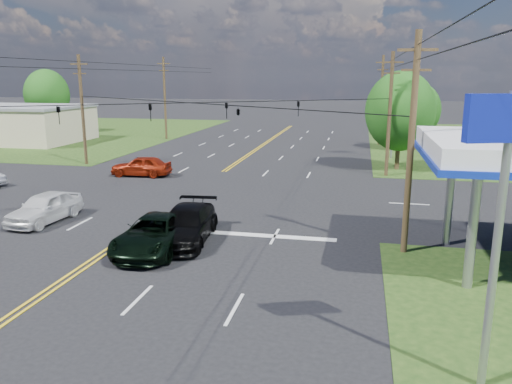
% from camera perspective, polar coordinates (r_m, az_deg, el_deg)
% --- Properties ---
extents(ground, '(280.00, 280.00, 0.00)m').
position_cam_1_polar(ground, '(33.69, -7.32, -0.17)').
color(ground, black).
rests_on(ground, ground).
extents(grass_nw, '(46.00, 48.00, 0.03)m').
position_cam_1_polar(grass_nw, '(78.27, -24.28, 6.29)').
color(grass_nw, '#1B3812').
rests_on(grass_nw, ground).
extents(stop_bar, '(10.00, 0.50, 0.02)m').
position_cam_1_polar(stop_bar, '(24.90, -2.40, -4.82)').
color(stop_bar, silver).
rests_on(stop_bar, ground).
extents(retail_nw, '(16.00, 11.00, 4.00)m').
position_cam_1_polar(retail_nw, '(67.13, -25.93, 6.92)').
color(retail_nw, '#C5BB93').
rests_on(retail_nw, ground).
extents(pole_se, '(1.60, 0.28, 9.50)m').
position_cam_1_polar(pole_se, '(22.23, 17.31, 5.43)').
color(pole_se, '#43331C').
rests_on(pole_se, ground).
extents(pole_nw, '(1.60, 0.28, 9.50)m').
position_cam_1_polar(pole_nw, '(46.63, -19.23, 8.98)').
color(pole_nw, '#43331C').
rests_on(pole_nw, ground).
extents(pole_ne, '(1.60, 0.28, 9.50)m').
position_cam_1_polar(pole_ne, '(40.11, 15.02, 8.71)').
color(pole_ne, '#43331C').
rests_on(pole_ne, ground).
extents(pole_left_far, '(1.60, 0.28, 10.00)m').
position_cam_1_polar(pole_left_far, '(63.66, -10.38, 10.60)').
color(pole_left_far, '#43331C').
rests_on(pole_left_far, ground).
extents(pole_right_far, '(1.60, 0.28, 10.00)m').
position_cam_1_polar(pole_right_far, '(59.05, 14.12, 10.26)').
color(pole_right_far, '#43331C').
rests_on(pole_right_far, ground).
extents(span_wire_signals, '(26.00, 18.00, 1.13)m').
position_cam_1_polar(span_wire_signals, '(32.85, -7.63, 10.07)').
color(span_wire_signals, black).
rests_on(span_wire_signals, ground).
extents(power_lines, '(26.04, 100.00, 0.64)m').
position_cam_1_polar(power_lines, '(30.95, -9.04, 14.67)').
color(power_lines, black).
rests_on(power_lines, ground).
extents(tree_right_a, '(5.70, 5.70, 8.18)m').
position_cam_1_polar(tree_right_a, '(43.16, 16.16, 8.86)').
color(tree_right_a, '#43331C').
rests_on(tree_right_a, ground).
extents(tree_right_b, '(4.94, 4.94, 7.09)m').
position_cam_1_polar(tree_right_b, '(55.35, 17.86, 8.88)').
color(tree_right_b, '#43331C').
rests_on(tree_right_b, ground).
extents(tree_far_l, '(6.08, 6.08, 8.72)m').
position_cam_1_polar(tree_far_l, '(76.21, -22.79, 10.20)').
color(tree_far_l, '#43331C').
rests_on(tree_far_l, ground).
extents(pickup_dkgreen, '(2.78, 5.66, 1.55)m').
position_cam_1_polar(pickup_dkgreen, '(22.84, -11.55, -4.71)').
color(pickup_dkgreen, black).
rests_on(pickup_dkgreen, ground).
extents(suv_black, '(2.77, 5.79, 1.63)m').
position_cam_1_polar(suv_black, '(23.83, -8.00, -3.72)').
color(suv_black, black).
rests_on(suv_black, ground).
extents(pickup_white, '(2.29, 4.85, 1.60)m').
position_cam_1_polar(pickup_white, '(29.03, -23.00, -1.63)').
color(pickup_white, silver).
rests_on(pickup_white, ground).
extents(sedan_red, '(4.77, 2.15, 1.59)m').
position_cam_1_polar(sedan_red, '(40.23, -12.98, 2.92)').
color(sedan_red, maroon).
rests_on(sedan_red, ground).
extents(polesign_se, '(2.11, 0.95, 7.33)m').
position_cam_1_polar(polesign_se, '(12.67, 26.66, 2.89)').
color(polesign_se, '#A5A5AA').
rests_on(polesign_se, ground).
extents(polesign_ne, '(1.96, 0.97, 7.30)m').
position_cam_1_polar(polesign_ne, '(49.09, 15.52, 10.18)').
color(polesign_ne, '#A5A5AA').
rests_on(polesign_ne, ground).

